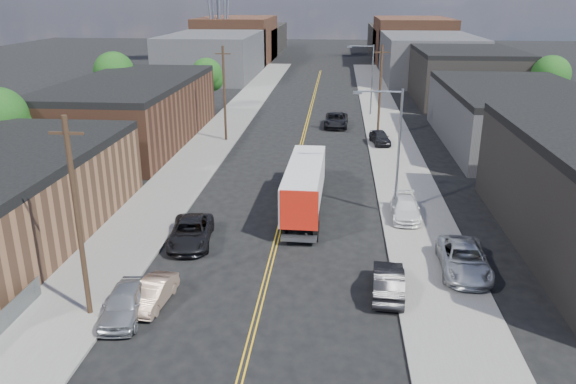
% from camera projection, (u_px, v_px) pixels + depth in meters
% --- Properties ---
extents(ground, '(260.00, 260.00, 0.00)m').
position_uv_depth(ground, '(309.00, 114.00, 74.01)').
color(ground, black).
rests_on(ground, ground).
extents(centerline, '(0.32, 120.00, 0.01)m').
position_uv_depth(centerline, '(302.00, 143.00, 59.92)').
color(centerline, gold).
rests_on(centerline, ground).
extents(sidewalk_left, '(5.00, 140.00, 0.15)m').
position_uv_depth(sidewalk_left, '(214.00, 140.00, 60.69)').
color(sidewalk_left, slate).
rests_on(sidewalk_left, ground).
extents(sidewalk_right, '(5.00, 140.00, 0.15)m').
position_uv_depth(sidewalk_right, '(392.00, 144.00, 59.11)').
color(sidewalk_right, slate).
rests_on(sidewalk_right, ground).
extents(warehouse_brown, '(12.00, 26.00, 6.60)m').
position_uv_depth(warehouse_brown, '(132.00, 111.00, 59.38)').
color(warehouse_brown, '#523021').
rests_on(warehouse_brown, ground).
extents(industrial_right_b, '(14.00, 24.00, 6.10)m').
position_uv_depth(industrial_right_b, '(515.00, 116.00, 58.02)').
color(industrial_right_b, '#333335').
rests_on(industrial_right_b, ground).
extents(industrial_right_c, '(14.00, 22.00, 7.60)m').
position_uv_depth(industrial_right_c, '(464.00, 75.00, 82.19)').
color(industrial_right_c, black).
rests_on(industrial_right_c, ground).
extents(skyline_left_a, '(16.00, 30.00, 8.00)m').
position_uv_depth(skyline_left_a, '(215.00, 55.00, 107.21)').
color(skyline_left_a, '#333335').
rests_on(skyline_left_a, ground).
extents(skyline_right_a, '(16.00, 30.00, 8.00)m').
position_uv_depth(skyline_right_a, '(427.00, 57.00, 103.89)').
color(skyline_right_a, '#333335').
rests_on(skyline_right_a, ground).
extents(skyline_left_b, '(16.00, 26.00, 10.00)m').
position_uv_depth(skyline_left_b, '(237.00, 40.00, 130.36)').
color(skyline_left_b, '#523021').
rests_on(skyline_left_b, ground).
extents(skyline_right_b, '(16.00, 26.00, 10.00)m').
position_uv_depth(skyline_right_b, '(411.00, 41.00, 127.04)').
color(skyline_right_b, '#523021').
rests_on(skyline_right_b, ground).
extents(skyline_left_c, '(16.00, 40.00, 7.00)m').
position_uv_depth(skyline_left_c, '(250.00, 40.00, 149.64)').
color(skyline_left_c, black).
rests_on(skyline_left_c, ground).
extents(skyline_right_c, '(16.00, 40.00, 7.00)m').
position_uv_depth(skyline_right_c, '(402.00, 41.00, 146.32)').
color(skyline_right_c, black).
rests_on(skyline_right_c, ground).
extents(streetlight_near, '(3.39, 0.25, 9.00)m').
position_uv_depth(streetlight_near, '(393.00, 142.00, 38.73)').
color(streetlight_near, gray).
rests_on(streetlight_near, ground).
extents(streetlight_far, '(3.39, 0.25, 9.00)m').
position_uv_depth(streetlight_far, '(369.00, 74.00, 71.61)').
color(streetlight_far, gray).
rests_on(streetlight_far, ground).
extents(utility_pole_left_near, '(1.60, 0.26, 10.00)m').
position_uv_depth(utility_pole_left_near, '(78.00, 219.00, 26.02)').
color(utility_pole_left_near, black).
rests_on(utility_pole_left_near, ground).
extents(utility_pole_left_far, '(1.60, 0.26, 10.00)m').
position_uv_depth(utility_pole_left_far, '(224.00, 93.00, 58.89)').
color(utility_pole_left_far, black).
rests_on(utility_pole_left_far, ground).
extents(utility_pole_right, '(1.60, 0.26, 10.00)m').
position_uv_depth(utility_pole_right, '(380.00, 91.00, 60.35)').
color(utility_pole_right, black).
rests_on(utility_pole_right, ground).
extents(tree_left_near, '(4.85, 4.76, 7.91)m').
position_uv_depth(tree_left_near, '(0.00, 120.00, 46.10)').
color(tree_left_near, black).
rests_on(tree_left_near, ground).
extents(tree_left_mid, '(5.10, 5.04, 8.37)m').
position_uv_depth(tree_left_mid, '(115.00, 75.00, 69.48)').
color(tree_left_mid, black).
rests_on(tree_left_mid, ground).
extents(tree_left_far, '(4.35, 4.20, 6.97)m').
position_uv_depth(tree_left_far, '(207.00, 76.00, 75.53)').
color(tree_left_far, black).
rests_on(tree_left_far, ground).
extents(tree_right_far, '(4.85, 4.76, 7.91)m').
position_uv_depth(tree_right_far, '(551.00, 78.00, 69.79)').
color(tree_right_far, black).
rests_on(tree_right_far, ground).
extents(semi_truck, '(2.61, 14.05, 3.66)m').
position_uv_depth(semi_truck, '(306.00, 180.00, 41.12)').
color(semi_truck, silver).
rests_on(semi_truck, ground).
extents(car_left_a, '(2.27, 4.66, 1.53)m').
position_uv_depth(car_left_a, '(124.00, 303.00, 27.33)').
color(car_left_a, '#A3A6A8').
rests_on(car_left_a, ground).
extents(car_left_b, '(1.72, 3.96, 1.27)m').
position_uv_depth(car_left_b, '(153.00, 293.00, 28.49)').
color(car_left_b, '#9C7C66').
rests_on(car_left_b, ground).
extents(car_left_c, '(3.19, 5.76, 1.52)m').
position_uv_depth(car_left_c, '(191.00, 232.00, 35.44)').
color(car_left_c, black).
rests_on(car_left_c, ground).
extents(car_right_oncoming, '(1.89, 4.65, 1.50)m').
position_uv_depth(car_right_oncoming, '(388.00, 281.00, 29.41)').
color(car_right_oncoming, black).
rests_on(car_right_oncoming, ground).
extents(car_right_lot_a, '(2.88, 5.77, 1.57)m').
position_uv_depth(car_right_lot_a, '(464.00, 259.00, 31.46)').
color(car_right_lot_a, '#B3B5B8').
rests_on(car_right_lot_a, sidewalk_right).
extents(car_right_lot_b, '(1.98, 4.65, 1.34)m').
position_uv_depth(car_right_lot_b, '(405.00, 209.00, 39.21)').
color(car_right_lot_b, silver).
rests_on(car_right_lot_b, sidewalk_right).
extents(car_right_lot_c, '(2.36, 4.37, 1.41)m').
position_uv_depth(car_right_lot_c, '(380.00, 137.00, 58.60)').
color(car_right_lot_c, black).
rests_on(car_right_lot_c, sidewalk_right).
extents(car_ahead_truck, '(2.88, 5.93, 1.62)m').
position_uv_depth(car_ahead_truck, '(336.00, 120.00, 66.79)').
color(car_ahead_truck, black).
rests_on(car_ahead_truck, ground).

